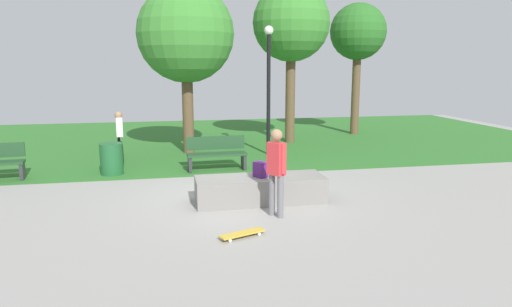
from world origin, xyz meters
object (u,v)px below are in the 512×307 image
Objects in this scene: park_bench_center_lawn at (217,153)px; tree_tall_oak at (291,24)px; concrete_ledge at (260,189)px; cyclist_on_bicycle at (120,140)px; lamp_post at (269,77)px; tree_leaning_ash at (186,35)px; backpack_on_ledge at (260,170)px; trash_bin at (112,159)px; skater_performing_trick at (276,166)px; skateboard_by_ledge at (242,234)px; tree_broad_elm at (358,34)px.

tree_tall_oak is (3.17, 4.07, 3.75)m from park_bench_center_lawn.
concrete_ledge is 1.48× the size of cyclist_on_bicycle.
lamp_post is 2.21× the size of cyclist_on_bicycle.
tree_leaning_ash is (-0.61, 2.71, 3.26)m from park_bench_center_lawn.
cyclist_on_bicycle reaches higher than backpack_on_ledge.
skater_performing_trick is at bearing -50.52° from trash_bin.
skateboard_by_ledge is at bearing 132.54° from backpack_on_ledge.
skateboard_by_ledge is 0.14× the size of tree_tall_oak.
tree_tall_oak is (2.60, 7.19, 3.54)m from backpack_on_ledge.
park_bench_center_lawn is at bearing -127.88° from tree_tall_oak.
tree_tall_oak reaches higher than concrete_ledge.
tree_broad_elm is at bearing 56.30° from concrete_ledge.
tree_broad_elm is (6.32, 5.51, 3.55)m from park_bench_center_lawn.
concrete_ledge is 0.48× the size of tree_tall_oak.
tree_broad_elm reaches higher than concrete_ledge.
tree_broad_elm is at bearing 22.99° from cyclist_on_bicycle.
park_bench_center_lawn is (-0.57, 3.11, 0.21)m from concrete_ledge.
concrete_ledge is at bearing -104.53° from lamp_post.
skateboard_by_ledge is at bearing -121.45° from tree_broad_elm.
concrete_ledge is at bearing -109.91° from tree_tall_oak.
cyclist_on_bicycle is at bearing -153.95° from tree_leaning_ash.
tree_broad_elm is at bearing 41.11° from park_bench_center_lawn.
skateboard_by_ledge is 7.61m from lamp_post.
lamp_post is 4.89m from cyclist_on_bicycle.
backpack_on_ledge is 5.47m from lamp_post.
tree_broad_elm reaches higher than backpack_on_ledge.
cyclist_on_bicycle is (-3.24, 4.82, -0.06)m from backpack_on_ledge.
backpack_on_ledge is 0.06× the size of tree_leaning_ash.
lamp_post is at bearing -140.94° from tree_broad_elm.
skater_performing_trick is (0.10, -0.99, 0.71)m from concrete_ledge.
tree_leaning_ash is 3.86m from cyclist_on_bicycle.
backpack_on_ledge is at bearing -88.89° from concrete_ledge.
tree_leaning_ash reaches higher than cyclist_on_bicycle.
cyclist_on_bicycle is at bearing 119.94° from skater_performing_trick.
tree_leaning_ash is 0.94× the size of tree_tall_oak.
tree_leaning_ash reaches higher than skateboard_by_ledge.
trash_bin is (-2.14, -2.65, -3.33)m from tree_leaning_ash.
concrete_ledge is at bearing -78.59° from tree_leaning_ash.
tree_tall_oak is at bearing 59.05° from lamp_post.
skater_performing_trick is at bearing 49.65° from skateboard_by_ledge.
tree_broad_elm is (6.46, 10.56, 3.96)m from skateboard_by_ledge.
tree_tall_oak is 3.10m from lamp_post.
backpack_on_ledge is 0.20× the size of park_bench_center_lawn.
lamp_post reaches higher than trash_bin.
park_bench_center_lawn is at bearing 99.29° from skater_performing_trick.
tree_leaning_ash is at bearing -160.13° from tree_tall_oak.
backpack_on_ledge is 0.08× the size of lamp_post.
backpack_on_ledge is 0.19× the size of skater_performing_trick.
skater_performing_trick is 2.04× the size of skateboard_by_ledge.
lamp_post reaches higher than cyclist_on_bicycle.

